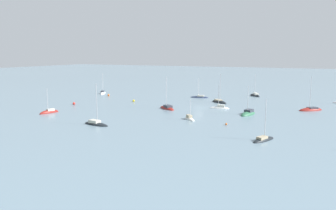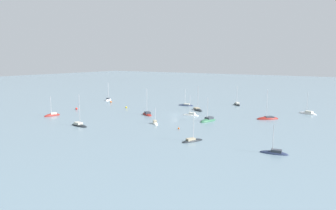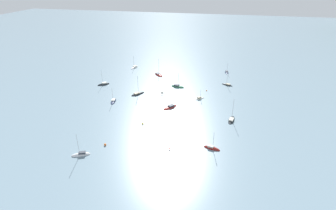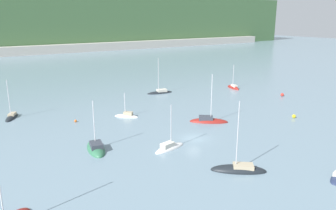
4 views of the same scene
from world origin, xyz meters
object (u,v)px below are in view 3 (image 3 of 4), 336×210
Objects in this scene: mooring_buoy_0 at (169,149)px; mooring_buoy_2 at (105,145)px; sailboat_9 at (227,72)px; mooring_buoy_3 at (207,90)px; sailboat_11 at (212,148)px; mooring_buoy_1 at (143,124)px; sailboat_1 at (200,99)px; sailboat_12 at (138,94)px; sailboat_13 at (178,87)px; sailboat_6 at (227,85)px; sailboat_5 at (104,85)px; sailboat_10 at (113,101)px; sailboat_7 at (81,155)px; sailboat_2 at (134,68)px; sailboat_3 at (162,93)px; sailboat_8 at (159,75)px; sailboat_4 at (231,120)px; sailboat_0 at (170,107)px.

mooring_buoy_0 is 23.63m from mooring_buoy_2.
sailboat_9 reaches higher than mooring_buoy_3.
mooring_buoy_1 is (-10.87, -29.39, 0.29)m from sailboat_11.
sailboat_12 reaches higher than sailboat_1.
mooring_buoy_3 is at bearing 5.22° from sailboat_13.
mooring_buoy_0 is at bearing 98.26° from sailboat_6.
sailboat_5 is at bearing -136.60° from mooring_buoy_1.
mooring_buoy_0 is at bearing 36.47° from sailboat_10.
mooring_buoy_2 is at bearing -153.53° from sailboat_7.
sailboat_2 reaches higher than sailboat_3.
sailboat_8 is 1.58× the size of sailboat_9.
sailboat_4 is 1.18× the size of sailboat_6.
sailboat_10 is (40.43, -12.72, 0.03)m from sailboat_8.
mooring_buoy_2 is at bearing 11.72° from sailboat_0.
sailboat_12 is (-10.63, 9.06, -0.01)m from sailboat_10.
mooring_buoy_0 is (42.88, 25.91, 0.35)m from sailboat_12.
sailboat_2 is at bearing -153.92° from sailboat_3.
sailboat_13 is at bearing -14.26° from sailboat_12.
sailboat_7 reaches higher than mooring_buoy_2.
mooring_buoy_1 is at bearing -12.40° from sailboat_3.
sailboat_13 is 17.24× the size of mooring_buoy_3.
sailboat_1 is at bearing 171.99° from mooring_buoy_0.
sailboat_11 is at bearing -13.46° from sailboat_8.
mooring_buoy_3 is (-8.30, 22.56, 0.13)m from sailboat_3.
mooring_buoy_1 is 46.39m from mooring_buoy_3.
sailboat_2 is 1.12× the size of sailboat_11.
sailboat_3 is (35.93, 27.44, 0.02)m from sailboat_2.
sailboat_7 reaches higher than sailboat_2.
sailboat_0 reaches higher than mooring_buoy_3.
sailboat_10 is (-6.29, -56.82, -0.04)m from sailboat_4.
sailboat_8 is at bearing -162.98° from mooring_buoy_0.
sailboat_1 is 32.19m from sailboat_12.
sailboat_13 reaches higher than mooring_buoy_2.
sailboat_11 is 51.43m from mooring_buoy_3.
sailboat_3 is 0.84× the size of sailboat_5.
sailboat_8 is at bearing -172.30° from mooring_buoy_1.
sailboat_8 is 78.28m from sailboat_11.
sailboat_3 is 58.39m from sailboat_7.
sailboat_9 is 13.58× the size of mooring_buoy_3.
mooring_buoy_1 is (50.70, -33.80, 0.28)m from sailboat_6.
sailboat_13 is (25.70, 33.83, -0.00)m from sailboat_2.
mooring_buoy_1 is (67.83, 26.83, 0.27)m from sailboat_2.
sailboat_8 is (-7.29, -41.64, -0.04)m from sailboat_6.
sailboat_13 is at bearing -50.00° from sailboat_9.
sailboat_9 is at bearing 111.20° from sailboat_2.
mooring_buoy_0 is at bearing -20.50° from sailboat_9.
mooring_buoy_3 is at bearing 150.71° from mooring_buoy_2.
sailboat_2 is at bearing -107.21° from sailboat_0.
sailboat_0 is at bearing 154.71° from mooring_buoy_1.
sailboat_2 reaches higher than sailboat_11.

